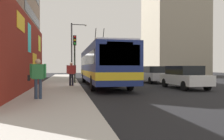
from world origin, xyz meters
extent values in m
plane|color=black|center=(0.00, 0.00, 0.00)|extent=(80.00, 80.00, 0.00)
cube|color=#ADA8A0|center=(0.00, 1.60, 0.07)|extent=(48.00, 3.20, 0.15)
cube|color=maroon|center=(-3.95, 3.35, 2.24)|extent=(14.10, 0.30, 4.48)
cube|color=#33D8E5|center=(-3.55, 3.19, 3.24)|extent=(1.01, 0.02, 1.70)
cube|color=yellow|center=(-1.40, 3.19, 1.98)|extent=(1.80, 0.02, 0.91)
cube|color=yellow|center=(-5.98, 3.19, 3.70)|extent=(1.83, 0.02, 0.79)
cube|color=yellow|center=(1.25, 3.19, 3.40)|extent=(1.32, 0.02, 1.23)
cube|color=black|center=(10.51, 4.99, 4.40)|extent=(11.08, 0.04, 1.10)
cube|color=black|center=(10.51, 4.99, 7.60)|extent=(11.08, 0.04, 1.10)
cube|color=#9E937F|center=(17.37, -17.00, 7.16)|extent=(8.40, 8.93, 14.32)
cube|color=black|center=(17.37, -21.49, 4.40)|extent=(7.14, 0.04, 1.10)
cube|color=black|center=(17.37, -21.49, 7.60)|extent=(7.14, 0.04, 1.10)
cube|color=black|center=(17.37, -21.49, 10.80)|extent=(7.14, 0.04, 1.10)
cube|color=navy|center=(0.07, -1.80, 1.71)|extent=(12.37, 2.63, 2.51)
cube|color=silver|center=(0.07, -1.80, 3.02)|extent=(11.88, 2.42, 0.12)
cube|color=yellow|center=(0.07, -1.80, 1.00)|extent=(12.39, 2.65, 0.44)
cube|color=black|center=(-6.09, -1.80, 2.15)|extent=(0.04, 2.23, 1.13)
cube|color=black|center=(0.07, -1.80, 2.08)|extent=(11.38, 2.66, 0.80)
cube|color=orange|center=(-6.08, -1.80, 2.71)|extent=(0.06, 1.44, 0.28)
cylinder|color=black|center=(1.93, -2.15, 3.86)|extent=(1.43, 0.06, 2.00)
cylinder|color=black|center=(1.93, -1.45, 3.86)|extent=(1.43, 0.06, 2.00)
cylinder|color=black|center=(-3.89, -2.99, 0.50)|extent=(1.00, 0.28, 1.00)
cylinder|color=black|center=(-3.89, -0.61, 0.50)|extent=(1.00, 0.28, 1.00)
cylinder|color=black|center=(4.03, -2.99, 0.50)|extent=(1.00, 0.28, 1.00)
cylinder|color=black|center=(4.03, -0.61, 0.50)|extent=(1.00, 0.28, 1.00)
cube|color=white|center=(-3.59, -7.00, 0.65)|extent=(4.27, 1.78, 0.66)
cube|color=black|center=(-3.51, -7.00, 1.28)|extent=(2.56, 1.60, 0.60)
cylinder|color=black|center=(-5.00, -7.79, 0.32)|extent=(0.64, 0.22, 0.64)
cylinder|color=black|center=(-5.00, -6.21, 0.32)|extent=(0.64, 0.22, 0.64)
cylinder|color=black|center=(-2.18, -7.79, 0.32)|extent=(0.64, 0.22, 0.64)
cylinder|color=black|center=(-2.18, -6.21, 0.32)|extent=(0.64, 0.22, 0.64)
cube|color=#B7B7BC|center=(2.10, -7.00, 0.65)|extent=(4.24, 1.78, 0.66)
cube|color=black|center=(2.19, -7.00, 1.28)|extent=(2.54, 1.60, 0.60)
cylinder|color=black|center=(0.70, -7.79, 0.32)|extent=(0.64, 0.22, 0.64)
cylinder|color=black|center=(0.70, -6.21, 0.32)|extent=(0.64, 0.22, 0.64)
cylinder|color=black|center=(3.50, -7.79, 0.32)|extent=(0.64, 0.22, 0.64)
cylinder|color=black|center=(3.50, -6.21, 0.32)|extent=(0.64, 0.22, 0.64)
cylinder|color=#1E1E2D|center=(-1.26, 0.59, 0.57)|extent=(0.14, 0.14, 0.84)
cylinder|color=#1E1E2D|center=(-1.26, 0.77, 0.57)|extent=(0.14, 0.14, 0.84)
cube|color=#BF3333|center=(-1.26, 0.68, 1.31)|extent=(0.22, 0.49, 0.63)
cylinder|color=#BF3333|center=(-1.26, 0.38, 1.34)|extent=(0.09, 0.09, 0.60)
cylinder|color=#BF3333|center=(-1.26, 0.98, 1.34)|extent=(0.09, 0.09, 0.60)
sphere|color=beige|center=(-1.26, 0.68, 1.74)|extent=(0.23, 0.23, 0.23)
cylinder|color=#2D3F59|center=(-7.75, 2.09, 0.57)|extent=(0.14, 0.14, 0.84)
cylinder|color=#2D3F59|center=(-7.75, 2.26, 0.57)|extent=(0.14, 0.14, 0.84)
cube|color=#338C4C|center=(-7.75, 2.18, 1.31)|extent=(0.22, 0.49, 0.63)
cylinder|color=#338C4C|center=(-7.75, 1.88, 1.34)|extent=(0.09, 0.09, 0.60)
cylinder|color=#338C4C|center=(-7.75, 2.47, 1.34)|extent=(0.09, 0.09, 0.60)
sphere|color=tan|center=(-7.75, 2.18, 1.74)|extent=(0.23, 0.23, 0.23)
cube|color=black|center=(-7.75, 2.54, 1.04)|extent=(0.14, 0.10, 0.24)
cylinder|color=#2D382D|center=(1.64, 0.35, 2.19)|extent=(0.14, 0.14, 4.07)
cube|color=black|center=(1.42, 0.35, 3.77)|extent=(0.20, 0.28, 0.84)
sphere|color=red|center=(1.31, 0.35, 4.05)|extent=(0.18, 0.18, 0.18)
sphere|color=yellow|center=(1.31, 0.35, 3.77)|extent=(0.18, 0.18, 0.18)
sphere|color=green|center=(1.31, 0.35, 3.49)|extent=(0.18, 0.18, 0.18)
cylinder|color=#4C4C51|center=(9.92, 0.45, 3.52)|extent=(0.18, 0.18, 6.74)
cylinder|color=#4C4C51|center=(9.92, -0.41, 6.74)|extent=(0.10, 1.72, 0.10)
ellipsoid|color=silver|center=(9.92, -1.27, 6.69)|extent=(0.44, 0.28, 0.20)
camera|label=1|loc=(-17.49, 0.94, 1.50)|focal=35.19mm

